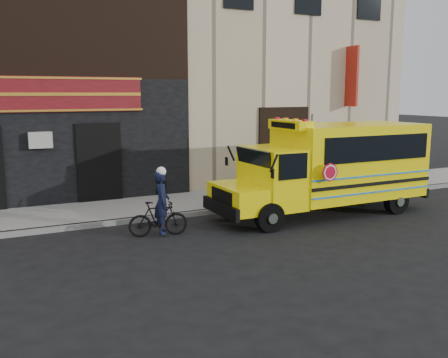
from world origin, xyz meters
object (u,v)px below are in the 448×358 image
Objects in this scene: school_bus at (332,165)px; sign_pole at (311,155)px; cyclist at (162,204)px; bicycle at (158,219)px.

sign_pole is at bearing 83.50° from school_bus.
school_bus is 5.54m from cyclist.
school_bus is 1.33m from sign_pole.
school_bus is at bearing -96.50° from sign_pole.
sign_pole is 6.06m from bicycle.
school_bus reaches higher than bicycle.
sign_pole is 5.87m from cyclist.
bicycle is at bearing -166.54° from sign_pole.
school_bus reaches higher than cyclist.
sign_pole is at bearing -59.74° from cyclist.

